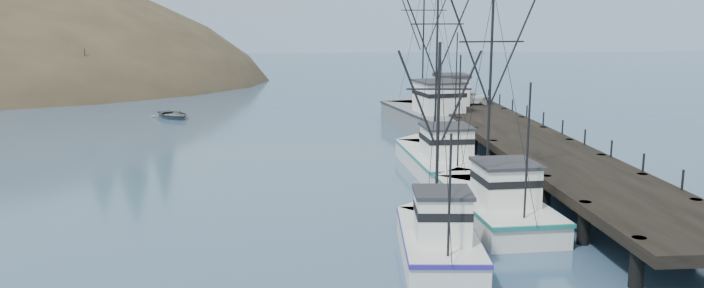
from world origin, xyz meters
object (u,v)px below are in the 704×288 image
object	(u,v)px
trawler_mid	(438,239)
pickup_truck	(466,97)
trawler_far	(439,158)
motorboat	(173,118)
pier	(531,144)
pier_shed	(451,89)
work_vessel	(428,116)
trawler_near	(493,202)

from	to	relation	value
trawler_mid	pickup_truck	xyz separation A→B (m)	(9.49, 34.16, 1.86)
trawler_far	motorboat	size ratio (longest dim) A/B	2.60
pier	trawler_mid	world-z (taller)	trawler_mid
pier_shed	trawler_mid	bearing A→B (deg)	-103.24
pier	work_vessel	size ratio (longest dim) A/B	2.63
work_vessel	pier	bearing A→B (deg)	-76.39
pier	trawler_near	bearing A→B (deg)	-117.55
pier_shed	motorboat	world-z (taller)	pier_shed
pier	trawler_mid	bearing A→B (deg)	-120.55
motorboat	trawler_mid	bearing A→B (deg)	-99.11
pier	work_vessel	bearing A→B (deg)	103.61
pier	trawler_far	xyz separation A→B (m)	(-6.18, 0.23, -0.87)
trawler_mid	pier_shed	bearing A→B (deg)	76.76
pier	trawler_far	world-z (taller)	trawler_far
pier_shed	motorboat	size ratio (longest dim) A/B	0.65
trawler_far	work_vessel	size ratio (longest dim) A/B	0.76
trawler_mid	trawler_far	world-z (taller)	trawler_far
trawler_mid	work_vessel	size ratio (longest dim) A/B	0.57
pier	motorboat	size ratio (longest dim) A/B	8.99
pickup_truck	motorboat	bearing A→B (deg)	66.75
trawler_far	pier_shed	xyz separation A→B (m)	(4.68, 17.77, 2.60)
work_vessel	motorboat	size ratio (longest dim) A/B	3.42
trawler_far	trawler_mid	bearing A→B (deg)	-101.58
trawler_near	work_vessel	bearing A→B (deg)	86.44
pier_shed	trawler_far	bearing A→B (deg)	-104.76
trawler_mid	pickup_truck	bearing A→B (deg)	74.47
trawler_far	motorboat	distance (m)	32.83
work_vessel	pickup_truck	bearing A→B (deg)	25.42
work_vessel	pier_shed	xyz separation A→B (m)	(2.41, 1.84, 2.19)
motorboat	pier_shed	bearing A→B (deg)	-47.67
trawler_mid	motorboat	distance (m)	44.88
trawler_far	pickup_truck	size ratio (longest dim) A/B	2.63
pier_shed	work_vessel	bearing A→B (deg)	-142.70
trawler_far	work_vessel	bearing A→B (deg)	81.90
pier	work_vessel	xyz separation A→B (m)	(-3.91, 16.16, -0.46)
pier	trawler_mid	size ratio (longest dim) A/B	4.63
pickup_truck	pier_shed	bearing A→B (deg)	80.28
trawler_near	trawler_far	distance (m)	10.96
trawler_far	pickup_truck	world-z (taller)	trawler_far
trawler_near	trawler_mid	size ratio (longest dim) A/B	1.24
trawler_near	pier_shed	bearing A→B (deg)	81.90
work_vessel	trawler_far	bearing A→B (deg)	-98.10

